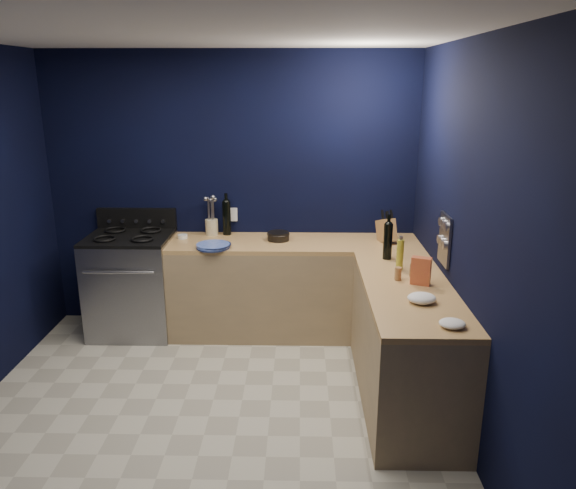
{
  "coord_description": "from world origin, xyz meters",
  "views": [
    {
      "loc": [
        0.64,
        -3.46,
        2.33
      ],
      "look_at": [
        0.55,
        1.0,
        1.0
      ],
      "focal_mm": 34.58,
      "sensor_mm": 36.0,
      "label": 1
    }
  ],
  "objects_px": {
    "utensil_crock": "(212,227)",
    "crouton_bag": "(421,271)",
    "plate_stack": "(213,246)",
    "gas_range": "(133,286)",
    "knife_block": "(386,231)"
  },
  "relations": [
    {
      "from": "gas_range",
      "to": "plate_stack",
      "type": "xyz_separation_m",
      "value": [
        0.81,
        -0.2,
        0.46
      ]
    },
    {
      "from": "gas_range",
      "to": "plate_stack",
      "type": "height_order",
      "value": "plate_stack"
    },
    {
      "from": "plate_stack",
      "to": "crouton_bag",
      "type": "bearing_deg",
      "value": -28.02
    },
    {
      "from": "utensil_crock",
      "to": "plate_stack",
      "type": "bearing_deg",
      "value": -80.05
    },
    {
      "from": "utensil_crock",
      "to": "crouton_bag",
      "type": "xyz_separation_m",
      "value": [
        1.72,
        -1.31,
        0.03
      ]
    },
    {
      "from": "plate_stack",
      "to": "knife_block",
      "type": "xyz_separation_m",
      "value": [
        1.56,
        0.23,
        0.09
      ]
    },
    {
      "from": "plate_stack",
      "to": "crouton_bag",
      "type": "distance_m",
      "value": 1.86
    },
    {
      "from": "utensil_crock",
      "to": "crouton_bag",
      "type": "bearing_deg",
      "value": -37.31
    },
    {
      "from": "utensil_crock",
      "to": "gas_range",
      "type": "bearing_deg",
      "value": -162.53
    },
    {
      "from": "knife_block",
      "to": "crouton_bag",
      "type": "relative_size",
      "value": 1.02
    },
    {
      "from": "plate_stack",
      "to": "crouton_bag",
      "type": "relative_size",
      "value": 1.44
    },
    {
      "from": "gas_range",
      "to": "knife_block",
      "type": "relative_size",
      "value": 4.43
    },
    {
      "from": "gas_range",
      "to": "knife_block",
      "type": "bearing_deg",
      "value": 0.61
    },
    {
      "from": "gas_range",
      "to": "plate_stack",
      "type": "relative_size",
      "value": 3.12
    },
    {
      "from": "gas_range",
      "to": "crouton_bag",
      "type": "xyz_separation_m",
      "value": [
        2.46,
        -1.08,
        0.54
      ]
    }
  ]
}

